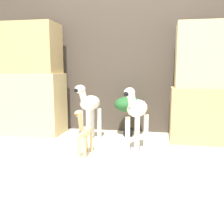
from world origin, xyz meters
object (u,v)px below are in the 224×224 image
at_px(zebra_left, 89,106).
at_px(giraffe_figurine, 84,132).
at_px(zebra_right, 136,112).
at_px(potted_palm_front, 128,106).

distance_m(zebra_left, giraffe_figurine, 0.67).
height_order(zebra_right, giraffe_figurine, zebra_right).
relative_size(zebra_right, giraffe_figurine, 1.42).
bearing_deg(zebra_right, potted_palm_front, 104.88).
height_order(zebra_left, giraffe_figurine, zebra_left).
xyz_separation_m(zebra_right, zebra_left, (-0.65, 0.37, 0.00)).
xyz_separation_m(giraffe_figurine, potted_palm_front, (0.36, 0.89, 0.17)).
height_order(zebra_left, potted_palm_front, zebra_left).
distance_m(zebra_right, giraffe_figurine, 0.62).
bearing_deg(potted_palm_front, zebra_left, -150.71).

